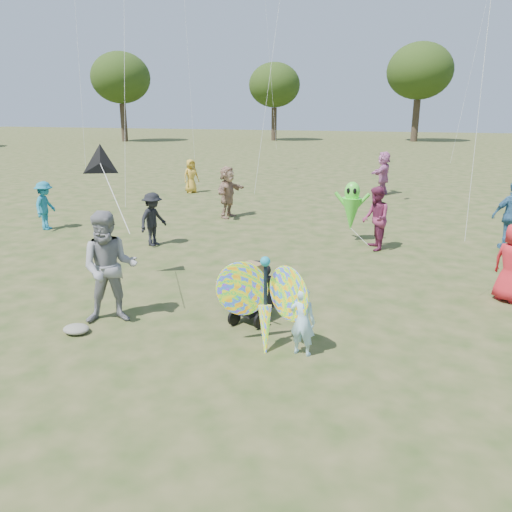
{
  "coord_description": "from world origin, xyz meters",
  "views": [
    {
      "loc": [
        2.49,
        -6.95,
        3.74
      ],
      "look_at": [
        -0.2,
        1.5,
        1.1
      ],
      "focal_mm": 35.0,
      "sensor_mm": 36.0,
      "label": 1
    }
  ],
  "objects_px": {
    "crowd_d": "(228,192)",
    "crowd_j": "(383,173)",
    "crowd_e": "(375,219)",
    "child_girl": "(303,321)",
    "crowd_g": "(191,176)",
    "jogging_stroller": "(254,287)",
    "adult_man": "(110,268)",
    "alien_kite": "(351,208)",
    "butterfly_kite": "(265,303)",
    "crowd_b": "(153,219)",
    "crowd_c": "(512,216)",
    "crowd_i": "(45,206)"
  },
  "relations": [
    {
      "from": "crowd_i",
      "to": "crowd_d",
      "type": "bearing_deg",
      "value": -66.61
    },
    {
      "from": "crowd_i",
      "to": "alien_kite",
      "type": "distance_m",
      "value": 9.54
    },
    {
      "from": "crowd_d",
      "to": "alien_kite",
      "type": "relative_size",
      "value": 1.04
    },
    {
      "from": "crowd_b",
      "to": "crowd_j",
      "type": "height_order",
      "value": "crowd_j"
    },
    {
      "from": "crowd_b",
      "to": "crowd_i",
      "type": "xyz_separation_m",
      "value": [
        -4.21,
        0.7,
        0.02
      ]
    },
    {
      "from": "crowd_b",
      "to": "adult_man",
      "type": "bearing_deg",
      "value": -146.03
    },
    {
      "from": "crowd_b",
      "to": "crowd_d",
      "type": "distance_m",
      "value": 4.23
    },
    {
      "from": "child_girl",
      "to": "jogging_stroller",
      "type": "height_order",
      "value": "child_girl"
    },
    {
      "from": "crowd_e",
      "to": "butterfly_kite",
      "type": "height_order",
      "value": "crowd_e"
    },
    {
      "from": "crowd_i",
      "to": "alien_kite",
      "type": "bearing_deg",
      "value": -93.52
    },
    {
      "from": "crowd_c",
      "to": "crowd_d",
      "type": "bearing_deg",
      "value": -26.63
    },
    {
      "from": "crowd_g",
      "to": "jogging_stroller",
      "type": "height_order",
      "value": "crowd_g"
    },
    {
      "from": "crowd_b",
      "to": "crowd_i",
      "type": "bearing_deg",
      "value": 93.77
    },
    {
      "from": "crowd_d",
      "to": "crowd_c",
      "type": "bearing_deg",
      "value": -92.49
    },
    {
      "from": "adult_man",
      "to": "alien_kite",
      "type": "bearing_deg",
      "value": 38.06
    },
    {
      "from": "crowd_g",
      "to": "adult_man",
      "type": "bearing_deg",
      "value": -123.57
    },
    {
      "from": "crowd_d",
      "to": "crowd_j",
      "type": "relative_size",
      "value": 0.95
    },
    {
      "from": "butterfly_kite",
      "to": "alien_kite",
      "type": "relative_size",
      "value": 1.0
    },
    {
      "from": "crowd_b",
      "to": "crowd_g",
      "type": "xyz_separation_m",
      "value": [
        -2.85,
        8.71,
        0.01
      ]
    },
    {
      "from": "crowd_j",
      "to": "alien_kite",
      "type": "height_order",
      "value": "crowd_j"
    },
    {
      "from": "alien_kite",
      "to": "crowd_g",
      "type": "bearing_deg",
      "value": 140.86
    },
    {
      "from": "crowd_d",
      "to": "crowd_i",
      "type": "xyz_separation_m",
      "value": [
        -4.86,
        -3.48,
        -0.14
      ]
    },
    {
      "from": "child_girl",
      "to": "crowd_g",
      "type": "xyz_separation_m",
      "value": [
        -8.27,
        13.83,
        0.2
      ]
    },
    {
      "from": "adult_man",
      "to": "crowd_j",
      "type": "bearing_deg",
      "value": 50.39
    },
    {
      "from": "crowd_g",
      "to": "butterfly_kite",
      "type": "xyz_separation_m",
      "value": [
        7.64,
        -13.79,
        0.01
      ]
    },
    {
      "from": "crowd_j",
      "to": "alien_kite",
      "type": "distance_m",
      "value": 8.67
    },
    {
      "from": "crowd_d",
      "to": "crowd_j",
      "type": "xyz_separation_m",
      "value": [
        4.88,
        6.63,
        0.05
      ]
    },
    {
      "from": "crowd_g",
      "to": "butterfly_kite",
      "type": "distance_m",
      "value": 15.77
    },
    {
      "from": "crowd_g",
      "to": "alien_kite",
      "type": "height_order",
      "value": "alien_kite"
    },
    {
      "from": "adult_man",
      "to": "crowd_g",
      "type": "height_order",
      "value": "adult_man"
    },
    {
      "from": "alien_kite",
      "to": "crowd_j",
      "type": "bearing_deg",
      "value": 87.96
    },
    {
      "from": "child_girl",
      "to": "crowd_e",
      "type": "distance_m",
      "value": 6.58
    },
    {
      "from": "crowd_g",
      "to": "jogging_stroller",
      "type": "distance_m",
      "value": 14.58
    },
    {
      "from": "crowd_j",
      "to": "alien_kite",
      "type": "xyz_separation_m",
      "value": [
        -0.31,
        -8.67,
        0.01
      ]
    },
    {
      "from": "crowd_d",
      "to": "crowd_g",
      "type": "height_order",
      "value": "crowd_d"
    },
    {
      "from": "crowd_c",
      "to": "crowd_g",
      "type": "distance_m",
      "value": 13.78
    },
    {
      "from": "butterfly_kite",
      "to": "crowd_e",
      "type": "bearing_deg",
      "value": 79.79
    },
    {
      "from": "adult_man",
      "to": "jogging_stroller",
      "type": "height_order",
      "value": "adult_man"
    },
    {
      "from": "crowd_d",
      "to": "crowd_e",
      "type": "bearing_deg",
      "value": -109.77
    },
    {
      "from": "crowd_d",
      "to": "crowd_j",
      "type": "height_order",
      "value": "crowd_j"
    },
    {
      "from": "crowd_e",
      "to": "crowd_g",
      "type": "relative_size",
      "value": 1.15
    },
    {
      "from": "crowd_b",
      "to": "child_girl",
      "type": "bearing_deg",
      "value": -120.18
    },
    {
      "from": "adult_man",
      "to": "crowd_d",
      "type": "bearing_deg",
      "value": 71.11
    },
    {
      "from": "crowd_e",
      "to": "crowd_i",
      "type": "bearing_deg",
      "value": -103.08
    },
    {
      "from": "adult_man",
      "to": "jogging_stroller",
      "type": "bearing_deg",
      "value": -5.99
    },
    {
      "from": "crowd_j",
      "to": "crowd_c",
      "type": "bearing_deg",
      "value": 39.55
    },
    {
      "from": "child_girl",
      "to": "jogging_stroller",
      "type": "distance_m",
      "value": 1.6
    },
    {
      "from": "child_girl",
      "to": "alien_kite",
      "type": "xyz_separation_m",
      "value": [
        -0.19,
        7.26,
        0.41
      ]
    },
    {
      "from": "crowd_b",
      "to": "crowd_g",
      "type": "bearing_deg",
      "value": 31.34
    },
    {
      "from": "crowd_c",
      "to": "crowd_j",
      "type": "distance_m",
      "value": 9.11
    }
  ]
}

